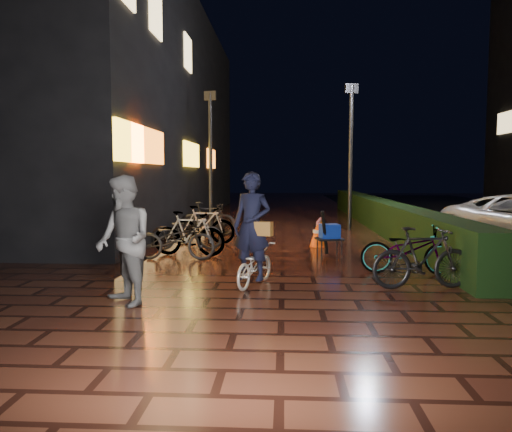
# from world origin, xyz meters

# --- Properties ---
(ground) EXTENTS (80.00, 80.00, 0.00)m
(ground) POSITION_xyz_m (0.00, 0.00, 0.00)
(ground) COLOR #381911
(ground) RESTS_ON ground
(hedge) EXTENTS (0.70, 20.00, 1.00)m
(hedge) POSITION_xyz_m (3.30, 8.00, 0.50)
(hedge) COLOR black
(hedge) RESTS_ON ground
(bystander_person) EXTENTS (1.14, 1.16, 1.88)m
(bystander_person) POSITION_xyz_m (-2.25, -2.69, 0.94)
(bystander_person) COLOR #5A5A5D
(bystander_person) RESTS_ON ground
(storefront_block) EXTENTS (12.09, 22.00, 9.00)m
(storefront_block) POSITION_xyz_m (-9.50, 11.50, 4.50)
(storefront_block) COLOR black
(storefront_block) RESTS_ON ground
(lamp_post_hedge) EXTENTS (0.46, 0.22, 4.86)m
(lamp_post_hedge) POSITION_xyz_m (2.23, 7.26, 2.67)
(lamp_post_hedge) COLOR black
(lamp_post_hedge) RESTS_ON ground
(lamp_post_sf) EXTENTS (0.46, 0.20, 4.81)m
(lamp_post_sf) POSITION_xyz_m (-2.62, 8.20, 2.65)
(lamp_post_sf) COLOR black
(lamp_post_sf) RESTS_ON ground
(cyclist) EXTENTS (0.90, 1.42, 1.92)m
(cyclist) POSITION_xyz_m (-0.49, -1.37, 0.71)
(cyclist) COLOR silver
(cyclist) RESTS_ON ground
(traffic_barrier) EXTENTS (0.57, 1.61, 0.65)m
(traffic_barrier) POSITION_xyz_m (0.98, 3.90, 0.32)
(traffic_barrier) COLOR #FF5A0D
(traffic_barrier) RESTS_ON ground
(cart_assembly) EXTENTS (0.66, 0.69, 1.08)m
(cart_assembly) POSITION_xyz_m (1.04, 1.63, 0.56)
(cart_assembly) COLOR black
(cart_assembly) RESTS_ON ground
(parked_bikes_storefront) EXTENTS (2.03, 5.71, 1.03)m
(parked_bikes_storefront) POSITION_xyz_m (-2.31, 3.44, 0.49)
(parked_bikes_storefront) COLOR black
(parked_bikes_storefront) RESTS_ON ground
(parked_bikes_hedge) EXTENTS (1.86, 2.02, 1.03)m
(parked_bikes_hedge) POSITION_xyz_m (2.34, -0.74, 0.49)
(parked_bikes_hedge) COLOR black
(parked_bikes_hedge) RESTS_ON ground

